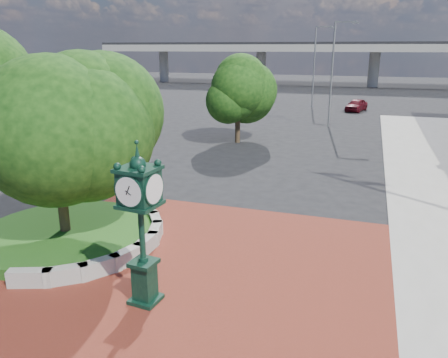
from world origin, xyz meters
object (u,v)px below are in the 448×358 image
(street_lamp_near, at_px, (335,67))
(post_clock, at_px, (141,219))
(parked_car, at_px, (356,105))
(street_lamp_far, at_px, (316,61))

(street_lamp_near, bearing_deg, post_clock, -94.29)
(parked_car, relative_size, street_lamp_far, 0.44)
(post_clock, xyz_separation_m, parked_car, (3.94, 40.19, -1.75))
(parked_car, height_order, street_lamp_near, street_lamp_near)
(street_lamp_far, bearing_deg, street_lamp_near, -76.22)
(post_clock, height_order, street_lamp_far, street_lamp_far)
(post_clock, relative_size, street_lamp_far, 0.50)
(post_clock, xyz_separation_m, street_lamp_far, (-0.82, 41.96, 2.75))
(street_lamp_near, relative_size, street_lamp_far, 0.98)
(street_lamp_near, bearing_deg, parked_car, 80.80)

